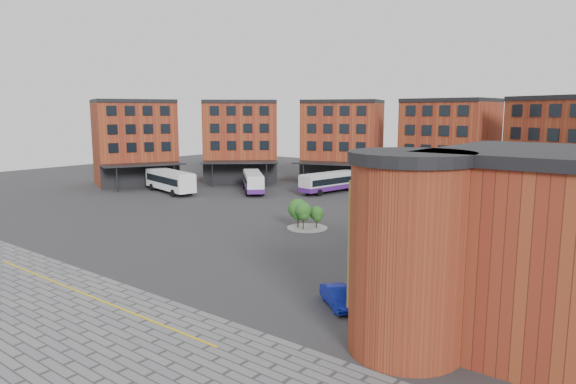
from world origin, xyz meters
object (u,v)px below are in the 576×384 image
Objects in this scene: bus_a at (170,180)px; blue_car at (338,297)px; bus_b at (253,182)px; bus_f at (568,224)px; tree_island at (304,213)px; bus_e at (499,206)px; bus_d at (412,191)px; bus_c at (330,182)px.

blue_car is at bearing -103.12° from bus_a.
bus_a is at bearing 174.41° from bus_b.
bus_b is at bearing -141.84° from bus_f.
bus_f reaches higher than tree_island.
bus_f is at bearing 20.96° from blue_car.
tree_island is 23.27m from bus_e.
bus_a is 1.26× the size of bus_d.
bus_f reaches higher than bus_c.
tree_island is at bearing 80.35° from blue_car.
bus_a is 24.98m from bus_c.
bus_c is 2.90× the size of blue_car.
bus_b is (-21.44, 15.67, -0.13)m from tree_island.
bus_d is (1.68, 23.40, -0.34)m from tree_island.
bus_d is at bearing -27.67° from bus_b.
bus_f is (8.25, -6.47, 0.20)m from bus_e.
bus_a is 12.98m from bus_b.
tree_island is at bearing -53.27° from bus_c.
bus_a is 1.24× the size of bus_e.
bus_b is 24.38m from bus_d.
bus_c is (9.71, 7.08, 0.02)m from bus_b.
blue_car is at bearing -46.25° from bus_c.
blue_car is at bearing -47.63° from tree_island.
bus_e is (26.96, -5.16, -0.05)m from bus_c.
bus_a is 36.74m from bus_d.
bus_d is 2.52× the size of blue_car.
bus_d is 25.03m from bus_f.
bus_b is at bearing -125.22° from bus_e.
tree_island reaches higher than bus_b.
tree_island is at bearing -89.02° from bus_a.
bus_c is 37.08m from bus_f.
bus_d is 14.75m from bus_e.
bus_b is 0.91× the size of bus_f.
bus_b is 2.46× the size of blue_car.
bus_f is (21.80, -12.29, 0.38)m from bus_d.
blue_car is at bearing -38.56° from bus_e.
bus_b is 36.73m from bus_e.
bus_b is at bearing 86.59° from blue_car.
bus_d is at bearing -165.46° from bus_f.
bus_f is at bearing 13.65° from bus_e.
blue_car is (-0.20, -34.07, -1.01)m from bus_e.
tree_island is 23.47m from bus_d.
bus_d is (32.98, 16.18, -0.57)m from bus_a.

